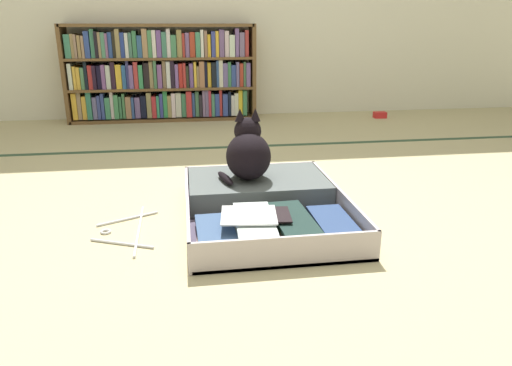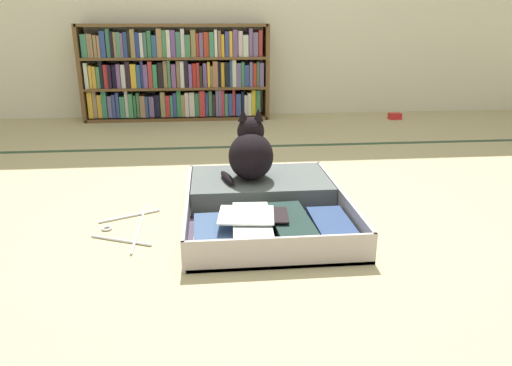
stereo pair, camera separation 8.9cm
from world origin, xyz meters
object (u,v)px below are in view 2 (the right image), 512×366
at_px(black_cat, 251,153).
at_px(clothes_hanger, 129,227).
at_px(open_suitcase, 264,203).
at_px(small_red_pouch, 395,116).
at_px(bookshelf, 176,74).

distance_m(black_cat, clothes_hanger, 0.60).
height_order(open_suitcase, small_red_pouch, open_suitcase).
xyz_separation_m(open_suitcase, black_cat, (-0.04, 0.15, 0.18)).
relative_size(bookshelf, small_red_pouch, 15.06).
height_order(bookshelf, clothes_hanger, bookshelf).
xyz_separation_m(bookshelf, small_red_pouch, (1.80, -0.19, -0.35)).
bearing_deg(open_suitcase, small_red_pouch, 55.69).
height_order(bookshelf, black_cat, bookshelf).
bearing_deg(open_suitcase, bookshelf, 102.63).
distance_m(open_suitcase, clothes_hanger, 0.55).
bearing_deg(small_red_pouch, bookshelf, 173.96).
relative_size(bookshelf, black_cat, 4.98).
relative_size(bookshelf, clothes_hanger, 3.26).
bearing_deg(black_cat, clothes_hanger, -153.17).
relative_size(black_cat, clothes_hanger, 0.65).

